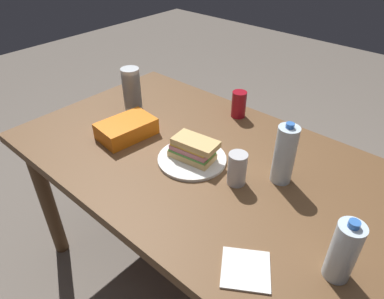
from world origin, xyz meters
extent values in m
plane|color=#70665B|center=(0.00, 0.00, 0.00)|extent=(8.00, 8.00, 0.00)
cube|color=brown|center=(0.00, 0.00, 0.74)|extent=(1.58, 0.91, 0.04)
cylinder|color=brown|center=(-0.71, -0.38, 0.36)|extent=(0.07, 0.07, 0.72)
cylinder|color=brown|center=(-0.71, 0.38, 0.36)|extent=(0.07, 0.07, 0.72)
cylinder|color=white|center=(-0.04, -0.04, 0.76)|extent=(0.26, 0.26, 0.01)
cube|color=#DBB26B|center=(-0.04, -0.04, 0.78)|extent=(0.18, 0.11, 0.02)
cube|color=#599E3F|center=(-0.04, -0.04, 0.80)|extent=(0.17, 0.11, 0.01)
cube|color=#C6727A|center=(-0.04, -0.04, 0.81)|extent=(0.17, 0.10, 0.02)
cube|color=yellow|center=(-0.04, -0.04, 0.82)|extent=(0.16, 0.10, 0.01)
cube|color=#DBB26B|center=(-0.03, -0.04, 0.84)|extent=(0.18, 0.11, 0.02)
cylinder|color=maroon|center=(-0.11, 0.35, 0.82)|extent=(0.07, 0.07, 0.12)
cube|color=orange|center=(-0.36, -0.10, 0.79)|extent=(0.17, 0.25, 0.07)
cylinder|color=silver|center=(0.57, -0.17, 0.85)|extent=(0.07, 0.07, 0.18)
cylinder|color=blue|center=(0.57, -0.17, 0.95)|extent=(0.03, 0.03, 0.02)
cylinder|color=silver|center=(-0.53, 0.08, 0.80)|extent=(0.08, 0.08, 0.09)
cylinder|color=silver|center=(-0.53, 0.08, 0.82)|extent=(0.08, 0.08, 0.09)
cylinder|color=silver|center=(-0.53, 0.08, 0.84)|extent=(0.08, 0.08, 0.09)
cylinder|color=silver|center=(-0.53, 0.08, 0.86)|extent=(0.08, 0.08, 0.09)
cylinder|color=silver|center=(-0.53, 0.08, 0.87)|extent=(0.08, 0.08, 0.09)
cylinder|color=silver|center=(-0.53, 0.08, 0.89)|extent=(0.08, 0.08, 0.09)
cylinder|color=silver|center=(-0.53, 0.08, 0.91)|extent=(0.08, 0.08, 0.09)
cylinder|color=silver|center=(0.27, 0.08, 0.86)|extent=(0.07, 0.07, 0.22)
cylinder|color=blue|center=(0.27, 0.08, 0.98)|extent=(0.03, 0.03, 0.02)
cylinder|color=silver|center=(0.16, -0.04, 0.82)|extent=(0.07, 0.07, 0.12)
cube|color=white|center=(0.39, -0.32, 0.76)|extent=(0.18, 0.18, 0.01)
camera|label=1|loc=(0.66, -0.84, 1.56)|focal=32.37mm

